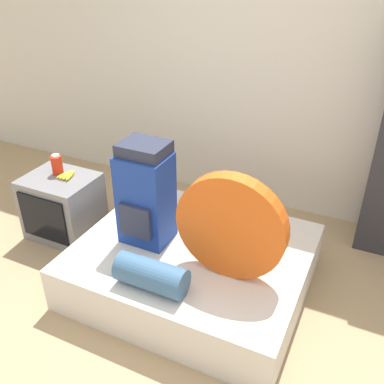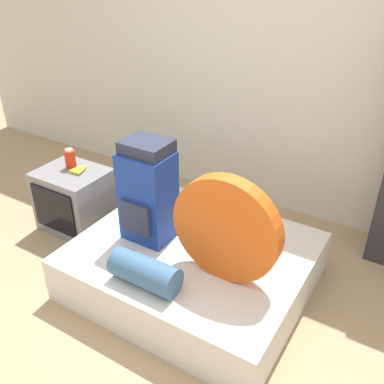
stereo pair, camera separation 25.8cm
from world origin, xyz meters
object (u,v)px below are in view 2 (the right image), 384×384
tent_bag (226,229)px  television (75,200)px  canister (70,159)px  sleeping_roll (145,272)px  backpack (148,192)px

tent_bag → television: (-1.62, 0.26, -0.43)m
television → canister: (-0.05, 0.06, 0.36)m
tent_bag → television: size_ratio=1.24×
tent_bag → television: bearing=171.0°
television → canister: size_ratio=3.34×
tent_bag → sleeping_roll: size_ratio=1.56×
tent_bag → canister: size_ratio=4.13×
backpack → tent_bag: backpack is taller
sleeping_roll → canister: size_ratio=2.64×
sleeping_roll → backpack: bearing=123.2°
tent_bag → sleeping_roll: tent_bag is taller
television → tent_bag: bearing=-9.0°
backpack → sleeping_roll: bearing=-56.8°
tent_bag → sleeping_roll: (-0.38, -0.35, -0.26)m
backpack → tent_bag: 0.68m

